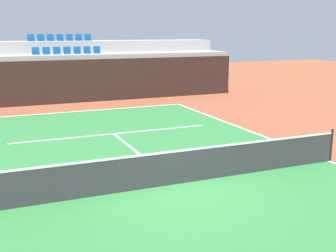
% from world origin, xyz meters
% --- Properties ---
extents(ground_plane, '(80.00, 80.00, 0.00)m').
position_xyz_m(ground_plane, '(0.00, 0.00, 0.00)').
color(ground_plane, brown).
extents(court_surface, '(11.00, 24.00, 0.01)m').
position_xyz_m(court_surface, '(0.00, 0.00, 0.01)').
color(court_surface, '#2D7238').
rests_on(court_surface, ground_plane).
extents(baseline_far, '(11.00, 0.10, 0.00)m').
position_xyz_m(baseline_far, '(0.00, 11.95, 0.01)').
color(baseline_far, white).
rests_on(baseline_far, court_surface).
extents(sideline_right, '(0.10, 24.00, 0.00)m').
position_xyz_m(sideline_right, '(5.45, 0.00, 0.01)').
color(sideline_right, white).
rests_on(sideline_right, court_surface).
extents(service_line_far, '(8.26, 0.10, 0.00)m').
position_xyz_m(service_line_far, '(0.00, 6.40, 0.01)').
color(service_line_far, white).
rests_on(service_line_far, court_surface).
extents(centre_service_line, '(0.10, 6.40, 0.00)m').
position_xyz_m(centre_service_line, '(0.00, 3.20, 0.01)').
color(centre_service_line, white).
rests_on(centre_service_line, court_surface).
extents(back_wall, '(20.93, 0.30, 2.51)m').
position_xyz_m(back_wall, '(0.00, 14.94, 1.26)').
color(back_wall, black).
rests_on(back_wall, ground_plane).
extents(stands_tier_lower, '(20.93, 2.40, 2.78)m').
position_xyz_m(stands_tier_lower, '(0.00, 16.29, 1.39)').
color(stands_tier_lower, '#9E9E99').
rests_on(stands_tier_lower, ground_plane).
extents(stands_tier_upper, '(20.93, 2.40, 3.51)m').
position_xyz_m(stands_tier_upper, '(0.00, 18.69, 1.76)').
color(stands_tier_upper, '#9E9E99').
rests_on(stands_tier_upper, ground_plane).
extents(seating_row_lower, '(4.14, 0.44, 0.44)m').
position_xyz_m(seating_row_lower, '(0.00, 16.38, 2.91)').
color(seating_row_lower, '#145193').
rests_on(seating_row_lower, stands_tier_lower).
extents(seating_row_upper, '(4.14, 0.44, 0.44)m').
position_xyz_m(seating_row_upper, '(0.00, 18.78, 3.64)').
color(seating_row_upper, '#145193').
rests_on(seating_row_upper, stands_tier_upper).
extents(tennis_net, '(11.08, 0.08, 1.07)m').
position_xyz_m(tennis_net, '(0.00, 0.00, 0.51)').
color(tennis_net, black).
rests_on(tennis_net, court_surface).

